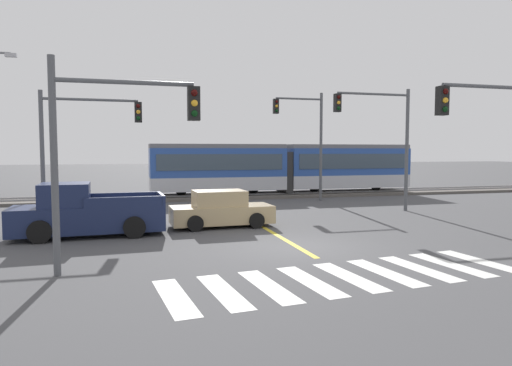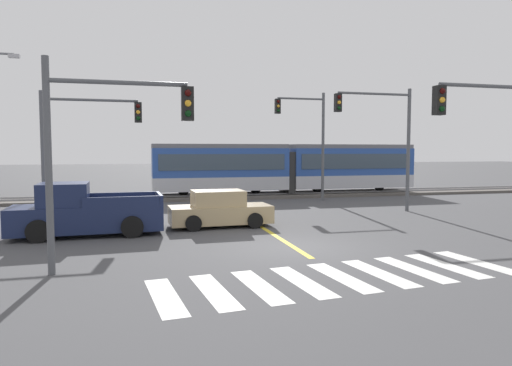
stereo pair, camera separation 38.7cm
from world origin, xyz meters
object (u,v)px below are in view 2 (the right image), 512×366
pickup_truck (84,213)px  traffic_light_mid_left (79,135)px  light_rail_tram (287,167)px  sedan_crossing (220,210)px  traffic_light_near_left (103,134)px  traffic_light_far_right (308,131)px  traffic_light_mid_right (385,129)px  traffic_light_near_right (498,132)px

pickup_truck → traffic_light_mid_left: bearing=98.5°
light_rail_tram → pickup_truck: (-12.05, -12.50, -1.21)m
sedan_crossing → traffic_light_mid_left: (-5.76, 2.60, 3.17)m
sedan_crossing → traffic_light_near_left: 8.05m
traffic_light_mid_left → traffic_light_far_right: (12.78, 5.63, 0.56)m
light_rail_tram → traffic_light_mid_right: (2.17, -9.34, 2.23)m
traffic_light_near_right → traffic_light_far_right: bearing=93.9°
light_rail_tram → traffic_light_near_left: traffic_light_near_left is taller
light_rail_tram → pickup_truck: size_ratio=3.37×
pickup_truck → traffic_light_near_right: traffic_light_near_right is taller
traffic_light_mid_left → traffic_light_far_right: size_ratio=0.84×
traffic_light_near_right → traffic_light_mid_left: (-13.77, 8.88, 0.11)m
traffic_light_mid_left → traffic_light_near_right: bearing=-32.8°
traffic_light_near_left → traffic_light_far_right: bearing=52.5°
traffic_light_mid_right → traffic_light_mid_left: size_ratio=1.11×
sedan_crossing → traffic_light_mid_right: bearing=15.1°
pickup_truck → traffic_light_far_right: bearing=36.1°
light_rail_tram → traffic_light_near_left: (-10.91, -18.03, 1.54)m
traffic_light_near_right → traffic_light_far_right: size_ratio=0.84×
pickup_truck → traffic_light_mid_left: traffic_light_mid_left is taller
traffic_light_near_right → traffic_light_near_left: size_ratio=1.04×
traffic_light_mid_right → traffic_light_near_left: bearing=-146.4°
light_rail_tram → traffic_light_near_left: 21.13m
traffic_light_near_left → traffic_light_mid_right: 15.73m
traffic_light_mid_right → traffic_light_mid_left: (-14.72, 0.18, -0.41)m
traffic_light_far_right → pickup_truck: bearing=-143.9°
sedan_crossing → traffic_light_near_right: (8.02, -6.28, 3.06)m
light_rail_tram → traffic_light_near_right: bearing=-86.1°
light_rail_tram → traffic_light_near_right: (1.23, -18.03, 1.71)m
traffic_light_near_right → traffic_light_mid_left: 16.39m
traffic_light_mid_right → traffic_light_far_right: size_ratio=0.94×
pickup_truck → traffic_light_far_right: size_ratio=0.81×
sedan_crossing → traffic_light_near_left: (-4.12, -6.28, 2.89)m
pickup_truck → traffic_light_near_right: (13.27, -5.54, 2.92)m
light_rail_tram → pickup_truck: light_rail_tram is taller
sedan_crossing → traffic_light_mid_left: 7.07m
pickup_truck → sedan_crossing: bearing=8.1°
sedan_crossing → traffic_light_far_right: size_ratio=0.63×
traffic_light_far_right → traffic_light_near_left: bearing=-127.5°
traffic_light_near_right → traffic_light_near_left: traffic_light_near_right is taller
traffic_light_mid_left → traffic_light_far_right: 13.98m
sedan_crossing → light_rail_tram: bearing=60.0°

